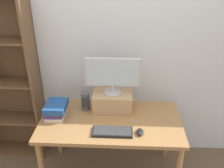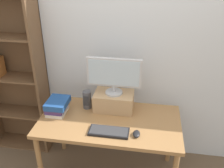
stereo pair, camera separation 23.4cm
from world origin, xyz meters
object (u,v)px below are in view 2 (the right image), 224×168
(riser_box, at_px, (114,101))
(computer_monitor, at_px, (114,74))
(desk, at_px, (110,126))
(keyboard, at_px, (109,131))
(bookshelf_unit, at_px, (11,75))
(computer_mouse, at_px, (136,134))
(book_stack, at_px, (57,106))
(desk_speaker, at_px, (87,100))

(riser_box, relative_size, computer_monitor, 0.73)
(desk, relative_size, keyboard, 3.78)
(bookshelf_unit, relative_size, computer_mouse, 17.91)
(desk, bearing_deg, computer_monitor, 86.99)
(bookshelf_unit, xyz_separation_m, book_stack, (0.66, -0.32, -0.14))
(desk, xyz_separation_m, keyboard, (0.03, -0.20, 0.09))
(desk_speaker, bearing_deg, riser_box, 5.81)
(book_stack, bearing_deg, computer_monitor, 16.51)
(keyboard, relative_size, desk_speaker, 1.88)
(book_stack, bearing_deg, keyboard, -22.53)
(riser_box, height_order, computer_monitor, computer_monitor)
(riser_box, height_order, keyboard, riser_box)
(computer_monitor, relative_size, book_stack, 2.13)
(computer_monitor, height_order, book_stack, computer_monitor)
(book_stack, xyz_separation_m, desk_speaker, (0.28, 0.14, 0.02))
(riser_box, xyz_separation_m, computer_monitor, (-0.00, -0.00, 0.30))
(computer_mouse, bearing_deg, book_stack, 163.87)
(book_stack, bearing_deg, desk_speaker, 26.45)
(computer_monitor, distance_m, book_stack, 0.66)
(computer_monitor, distance_m, computer_mouse, 0.61)
(riser_box, bearing_deg, desk_speaker, -174.19)
(book_stack, bearing_deg, riser_box, 16.65)
(desk, xyz_separation_m, computer_mouse, (0.28, -0.20, 0.09))
(keyboard, relative_size, book_stack, 1.43)
(desk, xyz_separation_m, riser_box, (0.01, 0.21, 0.17))
(desk, relative_size, bookshelf_unit, 0.74)
(desk_speaker, bearing_deg, book_stack, -153.55)
(bookshelf_unit, bearing_deg, computer_mouse, -20.76)
(desk_speaker, bearing_deg, desk, -33.66)
(keyboard, height_order, computer_mouse, computer_mouse)
(computer_monitor, relative_size, keyboard, 1.49)
(computer_monitor, xyz_separation_m, keyboard, (0.02, -0.40, -0.38))
(computer_monitor, xyz_separation_m, desk_speaker, (-0.28, -0.03, -0.30))
(computer_monitor, distance_m, keyboard, 0.55)
(keyboard, xyz_separation_m, computer_mouse, (0.25, -0.00, 0.01))
(computer_monitor, bearing_deg, book_stack, -163.49)
(keyboard, relative_size, computer_mouse, 3.49)
(computer_monitor, bearing_deg, keyboard, -87.58)
(riser_box, distance_m, computer_monitor, 0.30)
(computer_monitor, bearing_deg, desk, -93.01)
(desk, relative_size, desk_speaker, 7.09)
(bookshelf_unit, bearing_deg, computer_monitor, -7.43)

